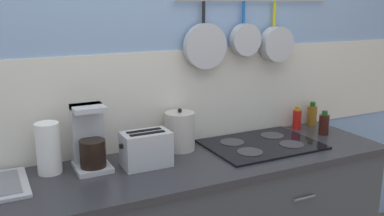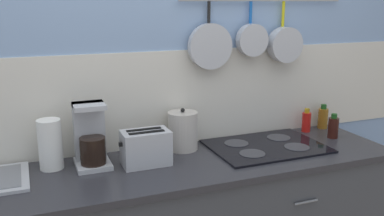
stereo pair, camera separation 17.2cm
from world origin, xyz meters
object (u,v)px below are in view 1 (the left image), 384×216
Objects in this scene: bottle_vinegar at (324,124)px; coffee_maker at (90,142)px; kettle at (180,131)px; paper_towel_roll at (48,148)px; toaster at (146,149)px; bottle_hot_sauce at (297,119)px; bottle_cooking_wine at (312,115)px.

coffee_maker is at bearing 176.04° from bottle_vinegar.
paper_towel_roll is at bearing -177.86° from kettle.
coffee_maker reaches higher than toaster.
coffee_maker is 1.25× the size of toaster.
bottle_vinegar is at bearing -4.18° from paper_towel_roll.
toaster is (0.26, -0.10, -0.04)m from coffee_maker.
paper_towel_roll reaches higher than bottle_hot_sauce.
bottle_hot_sauce and bottle_vinegar have the same top height.
toaster reaches higher than bottle_vinegar.
paper_towel_roll is at bearing 175.82° from bottle_vinegar.
paper_towel_roll is 1.59× the size of bottle_cooking_wine.
bottle_vinegar is (1.64, -0.12, -0.06)m from paper_towel_roll.
bottle_cooking_wine is at bearing 2.47° from paper_towel_roll.
kettle is at bearing -178.33° from bottle_hot_sauce.
kettle is at bearing 2.14° from paper_towel_roll.
bottle_hot_sauce is (1.11, 0.17, -0.02)m from toaster.
paper_towel_roll is at bearing 174.16° from coffee_maker.
bottle_hot_sauce is at bearing -171.35° from bottle_cooking_wine.
bottle_cooking_wine is (0.08, 0.19, 0.00)m from bottle_vinegar.
paper_towel_roll is 0.71m from kettle.
bottle_vinegar is at bearing -67.31° from bottle_hot_sauce.
coffee_maker reaches higher than kettle.
bottle_cooking_wine is (1.00, 0.05, -0.04)m from kettle.
coffee_maker is at bearing -176.46° from bottle_cooking_wine.
paper_towel_roll reaches higher than kettle.
bottle_cooking_wine is (1.72, 0.07, -0.06)m from paper_towel_roll.
kettle is at bearing 5.17° from coffee_maker.
bottle_cooking_wine is (0.15, 0.02, 0.00)m from bottle_hot_sauce.
kettle reaches higher than bottle_hot_sauce.
paper_towel_roll is 0.98× the size of toaster.
bottle_cooking_wine is (1.26, 0.20, -0.02)m from toaster.
bottle_vinegar is (1.19, 0.00, -0.02)m from toaster.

